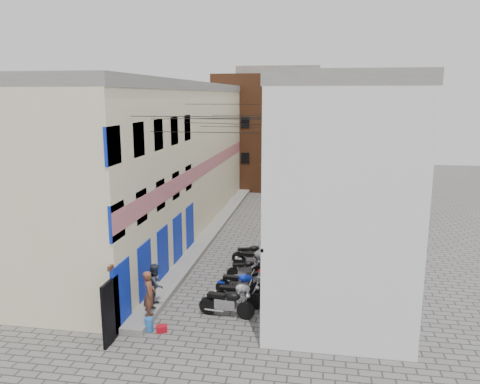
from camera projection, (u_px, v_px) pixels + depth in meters
The scene contains 21 objects.
ground at pixel (187, 342), 15.94m from camera, with size 90.00×90.00×0.00m, color #5E5B59.
plinth at pixel (214, 229), 28.80m from camera, with size 0.90×26.00×0.25m, color slate.
building_left at pixel (165, 158), 28.35m from camera, with size 5.10×27.00×9.00m.
building_right at pixel (333, 162), 26.74m from camera, with size 5.94×26.00×9.00m.
building_far_brick_left at pixel (251, 132), 42.28m from camera, with size 6.00×6.00×10.00m, color brown.
building_far_brick_right at pixel (307, 142), 43.58m from camera, with size 5.00×6.00×8.00m, color brown.
building_far_concrete at pixel (279, 123), 47.63m from camera, with size 8.00×5.00×11.00m, color slate.
far_shopfront at pixel (269, 179), 40.02m from camera, with size 2.00×0.30×2.40m, color black.
overhead_wires at pixel (229, 119), 21.87m from camera, with size 5.80×13.02×1.32m.
motorcycle_a at pixel (227, 301), 17.61m from camera, with size 0.69×2.18×1.26m, color black, non-canonical shape.
motorcycle_b at pixel (237, 293), 18.39m from camera, with size 0.65×2.07×1.20m, color #A2A2A6, non-canonical shape.
motorcycle_c at pixel (240, 283), 19.41m from camera, with size 0.66×2.10×1.22m, color #0C27C0, non-canonical shape.
motorcycle_d at pixel (259, 276), 20.42m from camera, with size 0.54×1.71×0.99m, color #B6120D, non-canonical shape.
motorcycle_e at pixel (245, 268), 21.39m from camera, with size 0.54×1.70×0.99m, color black, non-canonical shape.
motorcycle_f at pixel (256, 259), 22.19m from camera, with size 0.69×2.18×1.26m, color silver, non-canonical shape.
motorcycle_g at pixel (250, 252), 23.37m from camera, with size 0.59×1.86×1.08m, color black, non-canonical shape.
person_a at pixel (149, 294), 17.00m from camera, with size 0.65×0.42×1.77m, color brown.
person_b at pixel (156, 285), 18.01m from camera, with size 0.81×0.63×1.67m, color #2B3141.
water_jug_near at pixel (149, 325), 16.63m from camera, with size 0.28×0.28×0.44m, color blue.
water_jug_far at pixel (149, 324), 16.63m from camera, with size 0.30×0.30×0.47m, color blue.
red_crate at pixel (162, 329), 16.58m from camera, with size 0.37×0.28×0.23m, color #A60B18.
Camera 1 is at (4.24, -14.05, 8.24)m, focal length 35.00 mm.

